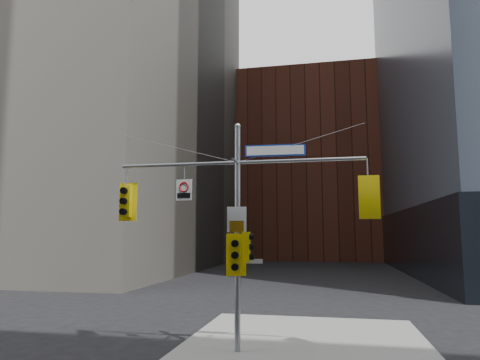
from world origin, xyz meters
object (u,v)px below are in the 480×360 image
at_px(signal_assembly, 237,212).
at_px(traffic_light_pole_front, 236,255).
at_px(traffic_light_west_arm, 126,202).
at_px(regulatory_sign_arm, 184,189).
at_px(traffic_light_east_arm, 369,197).
at_px(traffic_light_pole_side, 247,247).
at_px(street_sign_blade, 275,150).

bearing_deg(signal_assembly, traffic_light_pole_front, -90.16).
bearing_deg(traffic_light_west_arm, regulatory_sign_arm, -4.01).
height_order(traffic_light_west_arm, traffic_light_east_arm, traffic_light_west_arm).
bearing_deg(traffic_light_pole_side, regulatory_sign_arm, 90.00).
relative_size(traffic_light_east_arm, traffic_light_pole_front, 0.99).
height_order(signal_assembly, regulatory_sign_arm, signal_assembly).
bearing_deg(traffic_light_east_arm, street_sign_blade, -2.11).
distance_m(traffic_light_pole_side, street_sign_blade, 3.17).
height_order(traffic_light_east_arm, traffic_light_pole_side, traffic_light_east_arm).
height_order(traffic_light_east_arm, regulatory_sign_arm, regulatory_sign_arm).
bearing_deg(traffic_light_pole_side, traffic_light_pole_front, 129.86).
height_order(signal_assembly, street_sign_blade, signal_assembly).
bearing_deg(traffic_light_pole_front, traffic_light_east_arm, -2.99).
height_order(traffic_light_west_arm, traffic_light_pole_side, traffic_light_west_arm).
relative_size(traffic_light_east_arm, traffic_light_pole_side, 1.39).
xyz_separation_m(traffic_light_pole_front, street_sign_blade, (1.22, 0.27, 3.28)).
relative_size(signal_assembly, street_sign_blade, 4.14).
xyz_separation_m(signal_assembly, traffic_light_west_arm, (-3.85, 0.01, 0.38)).
xyz_separation_m(traffic_light_west_arm, traffic_light_pole_side, (4.17, -0.01, -1.49)).
relative_size(traffic_light_west_arm, traffic_light_pole_front, 1.00).
bearing_deg(traffic_light_pole_front, traffic_light_pole_side, 33.83).
bearing_deg(street_sign_blade, traffic_light_east_arm, -2.89).
distance_m(traffic_light_east_arm, traffic_light_pole_side, 3.99).
relative_size(traffic_light_west_arm, traffic_light_pole_side, 1.40).
xyz_separation_m(traffic_light_east_arm, traffic_light_pole_front, (-4.03, -0.27, -1.73)).
bearing_deg(traffic_light_pole_front, traffic_light_west_arm, 169.06).
bearing_deg(traffic_light_east_arm, traffic_light_pole_front, 1.75).
relative_size(signal_assembly, traffic_light_pole_side, 8.61).
xyz_separation_m(signal_assembly, traffic_light_pole_front, (-0.00, -0.27, -1.35)).
xyz_separation_m(traffic_light_east_arm, traffic_light_pole_side, (-3.71, 0.01, -1.49)).
bearing_deg(signal_assembly, regulatory_sign_arm, -179.35).
height_order(traffic_light_west_arm, street_sign_blade, street_sign_blade).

